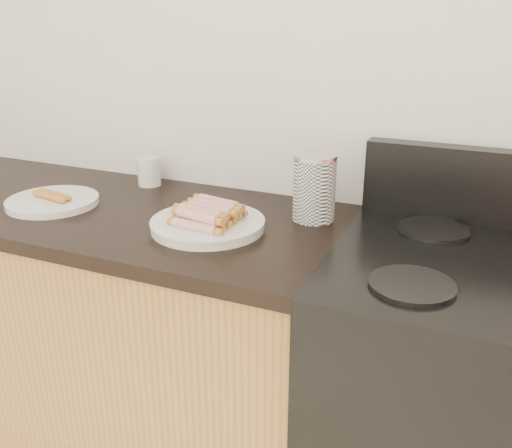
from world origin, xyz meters
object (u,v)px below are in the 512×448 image
at_px(canister, 314,187).
at_px(side_plate, 53,201).
at_px(stove, 474,433).
at_px(mug, 149,171).
at_px(main_plate, 208,226).

bearing_deg(canister, side_plate, -165.49).
height_order(stove, mug, mug).
bearing_deg(mug, canister, -8.46).
height_order(stove, canister, canister).
xyz_separation_m(side_plate, canister, (0.75, 0.19, 0.08)).
distance_m(side_plate, mug, 0.32).
relative_size(main_plate, mug, 3.20).
xyz_separation_m(main_plate, canister, (0.23, 0.18, 0.08)).
bearing_deg(mug, stove, -12.70).
distance_m(stove, mug, 1.22).
relative_size(side_plate, mug, 2.86).
bearing_deg(main_plate, stove, 2.17).
bearing_deg(canister, mug, 171.54).
xyz_separation_m(stove, side_plate, (-1.24, -0.04, 0.45)).
xyz_separation_m(canister, mug, (-0.60, 0.09, -0.05)).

